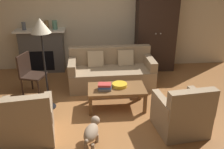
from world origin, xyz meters
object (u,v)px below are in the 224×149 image
(mantel_vase_slate, at_px, (24,26))
(mantel_vase_bronze, at_px, (47,25))
(fruit_bowl, at_px, (120,85))
(armchair_near_left, at_px, (28,122))
(side_chair_wooden, at_px, (29,72))
(fireplace, at_px, (42,50))
(coffee_table, at_px, (117,90))
(armchair_near_right, at_px, (182,115))
(floor_lamp, at_px, (41,31))
(armoire, at_px, (155,31))
(book_stack, at_px, (105,87))
(dog, at_px, (92,132))
(mantel_vase_jade, at_px, (55,25))
(couch, at_px, (111,72))

(mantel_vase_slate, xyz_separation_m, mantel_vase_bronze, (0.56, 0.00, 0.02))
(fruit_bowl, distance_m, mantel_vase_slate, 3.04)
(armchair_near_left, distance_m, side_chair_wooden, 1.65)
(fireplace, xyz_separation_m, coffee_table, (1.73, -2.05, -0.20))
(mantel_vase_slate, bearing_deg, mantel_vase_bronze, 0.00)
(armchair_near_left, xyz_separation_m, armchair_near_right, (2.47, 0.00, 0.00))
(side_chair_wooden, relative_size, floor_lamp, 0.51)
(armoire, relative_size, book_stack, 7.84)
(dog, bearing_deg, armchair_near_left, 166.51)
(fireplace, xyz_separation_m, mantel_vase_jade, (0.38, -0.02, 0.66))
(armoire, distance_m, coffee_table, 2.41)
(armoire, bearing_deg, book_stack, -125.49)
(couch, xyz_separation_m, mantel_vase_jade, (-1.34, 1.02, 0.91))
(armchair_near_right, height_order, floor_lamp, floor_lamp)
(armchair_near_right, bearing_deg, fruit_bowl, 135.17)
(coffee_table, relative_size, book_stack, 4.21)
(armoire, bearing_deg, side_chair_wooden, -157.56)
(coffee_table, bearing_deg, mantel_vase_jade, 123.62)
(armoire, distance_m, mantel_vase_bronze, 2.78)
(armoire, height_order, fruit_bowl, armoire)
(fireplace, xyz_separation_m, book_stack, (1.50, -2.11, -0.09))
(mantel_vase_bronze, relative_size, mantel_vase_jade, 1.03)
(couch, height_order, floor_lamp, floor_lamp)
(armchair_near_right, bearing_deg, armoire, 85.36)
(fruit_bowl, bearing_deg, mantel_vase_jade, 125.49)
(mantel_vase_slate, xyz_separation_m, armchair_near_right, (3.10, -2.90, -0.90))
(fireplace, relative_size, mantel_vase_bronze, 5.55)
(mantel_vase_bronze, distance_m, dog, 3.46)
(book_stack, height_order, dog, book_stack)
(mantel_vase_bronze, distance_m, side_chair_wooden, 1.50)
(fruit_bowl, xyz_separation_m, dog, (-0.56, -1.16, -0.21))
(couch, relative_size, side_chair_wooden, 2.15)
(armoire, height_order, couch, armoire)
(armchair_near_left, bearing_deg, floor_lamp, 80.56)
(armoire, distance_m, mantel_vase_slate, 3.34)
(coffee_table, height_order, side_chair_wooden, side_chair_wooden)
(armoire, bearing_deg, mantel_vase_slate, 178.97)
(mantel_vase_jade, bearing_deg, book_stack, -61.84)
(armchair_near_left, bearing_deg, book_stack, 32.98)
(couch, distance_m, mantel_vase_bronze, 2.06)
(armchair_near_right, xyz_separation_m, side_chair_wooden, (-2.77, 1.60, 0.20))
(mantel_vase_jade, distance_m, side_chair_wooden, 1.55)
(couch, bearing_deg, armchair_near_left, -127.87)
(fruit_bowl, height_order, armchair_near_right, armchair_near_right)
(mantel_vase_bronze, xyz_separation_m, side_chair_wooden, (-0.23, -1.30, -0.72))
(fruit_bowl, bearing_deg, mantel_vase_slate, 137.62)
(fireplace, xyz_separation_m, side_chair_wooden, (-0.05, -1.32, -0.06))
(armchair_near_left, height_order, armchair_near_right, same)
(book_stack, bearing_deg, floor_lamp, 171.76)
(armchair_near_right, bearing_deg, side_chair_wooden, 149.95)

